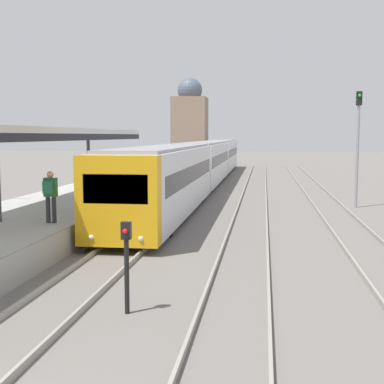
% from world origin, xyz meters
% --- Properties ---
extents(person_on_platform, '(0.40, 0.40, 1.66)m').
position_xyz_m(person_on_platform, '(-2.29, 11.39, 1.87)').
color(person_on_platform, '#2D2D33').
rests_on(person_on_platform, station_platform).
extents(train_near, '(2.60, 47.14, 3.19)m').
position_xyz_m(train_near, '(0.00, 34.40, 1.77)').
color(train_near, gold).
rests_on(train_near, ground_plane).
extents(signal_post_near, '(0.20, 0.21, 1.92)m').
position_xyz_m(signal_post_near, '(1.66, 5.73, 1.19)').
color(signal_post_near, black).
rests_on(signal_post_near, ground_plane).
extents(signal_mast_far, '(0.28, 0.29, 5.87)m').
position_xyz_m(signal_mast_far, '(9.11, 23.27, 3.63)').
color(signal_mast_far, gray).
rests_on(signal_mast_far, ground_plane).
extents(distant_domed_building, '(4.00, 4.00, 10.43)m').
position_xyz_m(distant_domed_building, '(-4.37, 58.57, 4.87)').
color(distant_domed_building, '#89705B').
rests_on(distant_domed_building, ground_plane).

